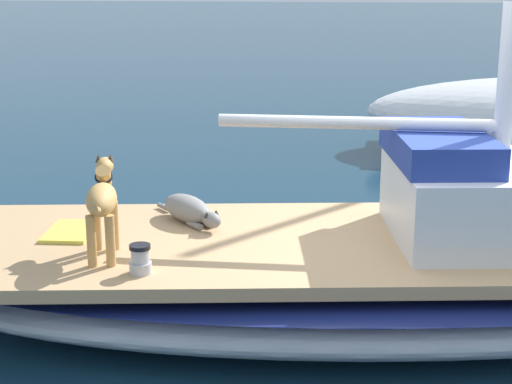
% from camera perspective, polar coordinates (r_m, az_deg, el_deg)
% --- Properties ---
extents(ground_plane, '(120.00, 120.00, 0.00)m').
position_cam_1_polar(ground_plane, '(6.85, 8.43, -8.43)').
color(ground_plane, '#143347').
extents(sailboat_main, '(3.50, 7.52, 0.66)m').
position_cam_1_polar(sailboat_main, '(6.73, 8.54, -5.81)').
color(sailboat_main, '#B2B7C1').
rests_on(sailboat_main, ground).
extents(dog_tan, '(0.93, 0.32, 0.70)m').
position_cam_1_polar(dog_tan, '(6.14, -10.57, -0.61)').
color(dog_tan, tan).
rests_on(dog_tan, sailboat_main).
extents(dog_grey, '(0.75, 0.71, 0.22)m').
position_cam_1_polar(dog_grey, '(6.95, -4.60, -1.23)').
color(dog_grey, gray).
rests_on(dog_grey, sailboat_main).
extents(deck_winch, '(0.16, 0.16, 0.21)m').
position_cam_1_polar(deck_winch, '(5.85, -7.99, -4.66)').
color(deck_winch, '#B7B7BC').
rests_on(deck_winch, sailboat_main).
extents(deck_towel, '(0.58, 0.39, 0.03)m').
position_cam_1_polar(deck_towel, '(6.83, -12.66, -2.67)').
color(deck_towel, '#D8D14C').
rests_on(deck_towel, sailboat_main).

